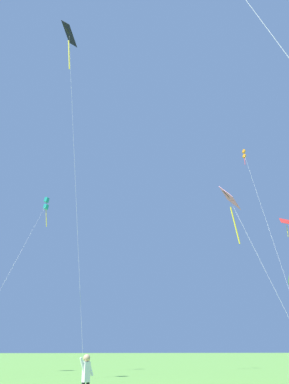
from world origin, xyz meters
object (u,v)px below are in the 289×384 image
at_px(kite_pink_low, 232,208).
at_px(kite_orange_box, 246,158).
at_px(kite_black_large, 69,45).
at_px(person_in_red_shirt, 86,376).
at_px(kite_teal_box, 46,205).

bearing_deg(kite_pink_low, kite_orange_box, 62.06).
height_order(kite_black_large, kite_pink_low, kite_black_large).
bearing_deg(kite_black_large, kite_orange_box, 9.62).
bearing_deg(kite_orange_box, person_in_red_shirt, -124.61).
xyz_separation_m(kite_black_large, person_in_red_shirt, (2.84, -18.29, -27.44)).
distance_m(kite_teal_box, kite_pink_low, 18.06).
relative_size(kite_teal_box, kite_black_large, 0.47).
height_order(kite_teal_box, kite_orange_box, kite_orange_box).
distance_m(kite_black_large, person_in_red_shirt, 33.10).
bearing_deg(person_in_red_shirt, kite_teal_box, 100.54).
distance_m(kite_teal_box, kite_black_large, 15.18).
bearing_deg(person_in_red_shirt, kite_pink_low, 49.40).
height_order(kite_black_large, kite_orange_box, kite_black_large).
distance_m(kite_pink_low, person_in_red_shirt, 16.51).
relative_size(kite_orange_box, person_in_red_shirt, 13.00).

